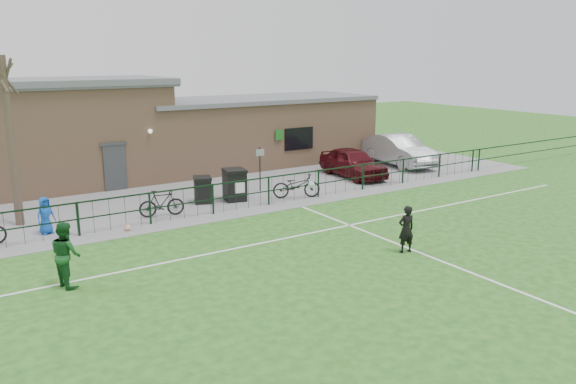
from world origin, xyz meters
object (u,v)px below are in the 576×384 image
bare_tree (11,143)px  ball_ground (128,228)px  wheelie_bin_right (203,191)px  outfield_player (66,254)px  bicycle_d (162,203)px  spectator_child (45,215)px  sign_post (260,169)px  wheelie_bin_left (235,186)px  bicycle_e (296,185)px  car_silver (399,150)px  car_maroon (353,162)px

bare_tree → ball_ground: (3.05, -2.83, -2.88)m
wheelie_bin_right → outfield_player: 8.95m
bicycle_d → spectator_child: (-4.10, 0.09, 0.14)m
wheelie_bin_right → sign_post: size_ratio=0.51×
wheelie_bin_left → sign_post: (1.74, 0.86, 0.37)m
sign_post → ball_ground: 7.41m
sign_post → outfield_player: sign_post is taller
ball_ground → sign_post: bearing=20.9°
bicycle_e → wheelie_bin_right: bearing=92.6°
spectator_child → car_silver: bearing=-12.6°
wheelie_bin_left → ball_ground: size_ratio=5.24×
outfield_player → wheelie_bin_left: bearing=-68.1°
bicycle_e → spectator_child: bearing=110.8°
bicycle_d → bicycle_e: bearing=-81.8°
wheelie_bin_left → car_maroon: (7.22, 0.99, 0.10)m
car_silver → bicycle_e: car_silver is taller
wheelie_bin_left → sign_post: bearing=38.0°
bare_tree → sign_post: bearing=-1.2°
wheelie_bin_left → sign_post: 1.98m
outfield_player → sign_post: bearing=-69.6°
bicycle_e → ball_ground: size_ratio=8.56×
wheelie_bin_left → bicycle_e: (2.43, -1.07, -0.09)m
bicycle_e → spectator_child: size_ratio=1.57×
bicycle_e → ball_ground: bearing=118.8°
spectator_child → outfield_player: bearing=-114.6°
wheelie_bin_right → bicycle_e: bicycle_e is taller
bicycle_d → ball_ground: (-1.66, -1.08, -0.41)m
car_silver → spectator_child: bearing=-164.8°
bare_tree → wheelie_bin_right: 7.34m
outfield_player → bicycle_e: bearing=-79.7°
sign_post → wheelie_bin_right: bearing=-170.6°
car_maroon → bicycle_e: (-4.79, -2.06, -0.19)m
wheelie_bin_right → outfield_player: (-6.63, -6.00, 0.36)m
sign_post → outfield_player: size_ratio=1.14×
sign_post → car_maroon: sign_post is taller
outfield_player → ball_ground: outfield_player is taller
bare_tree → wheelie_bin_left: (8.18, -1.06, -2.35)m
wheelie_bin_left → car_maroon: size_ratio=0.29×
car_maroon → bicycle_d: size_ratio=2.51×
bare_tree → bicycle_d: bare_tree is taller
sign_post → bicycle_d: (-5.21, -1.55, -0.49)m
bare_tree → bicycle_d: (4.71, -1.76, -2.47)m
wheelie_bin_right → ball_ground: bearing=-132.0°
sign_post → car_silver: size_ratio=0.39×
bare_tree → bicycle_d: size_ratio=3.52×
car_maroon → outfield_player: size_ratio=2.43×
wheelie_bin_right → car_silver: (12.66, 1.68, 0.33)m
wheelie_bin_left → bicycle_d: size_ratio=0.74×
bicycle_e → outfield_player: size_ratio=1.16×
car_silver → spectator_child: 19.10m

